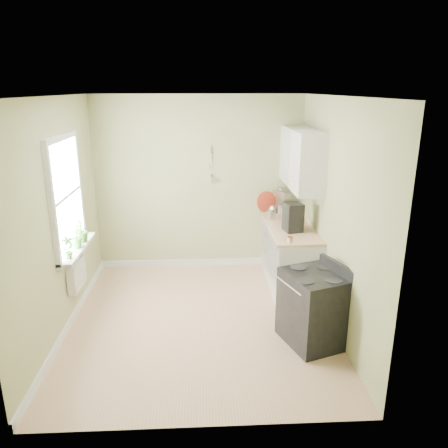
{
  "coord_description": "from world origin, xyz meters",
  "views": [
    {
      "loc": [
        0.05,
        -4.86,
        2.79
      ],
      "look_at": [
        0.33,
        0.55,
        1.09
      ],
      "focal_mm": 35.0,
      "sensor_mm": 36.0,
      "label": 1
    }
  ],
  "objects_px": {
    "stove": "(314,308)",
    "stand_mixer": "(281,203)",
    "kettle": "(272,213)",
    "coffee_maker": "(293,218)"
  },
  "relations": [
    {
      "from": "stove",
      "to": "stand_mixer",
      "type": "height_order",
      "value": "stand_mixer"
    },
    {
      "from": "stove",
      "to": "coffee_maker",
      "type": "distance_m",
      "value": 1.45
    },
    {
      "from": "stove",
      "to": "kettle",
      "type": "relative_size",
      "value": 4.51
    },
    {
      "from": "stove",
      "to": "coffee_maker",
      "type": "bearing_deg",
      "value": 90.24
    },
    {
      "from": "stove",
      "to": "stand_mixer",
      "type": "bearing_deg",
      "value": 90.07
    },
    {
      "from": "kettle",
      "to": "coffee_maker",
      "type": "height_order",
      "value": "coffee_maker"
    },
    {
      "from": "kettle",
      "to": "stove",
      "type": "bearing_deg",
      "value": -83.87
    },
    {
      "from": "stand_mixer",
      "to": "kettle",
      "type": "height_order",
      "value": "stand_mixer"
    },
    {
      "from": "stove",
      "to": "coffee_maker",
      "type": "height_order",
      "value": "coffee_maker"
    },
    {
      "from": "stove",
      "to": "kettle",
      "type": "xyz_separation_m",
      "value": [
        -0.2,
        1.84,
        0.59
      ]
    }
  ]
}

